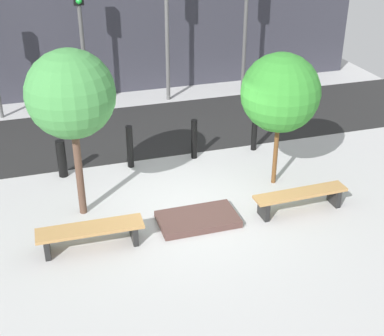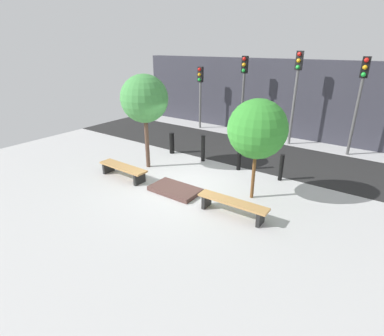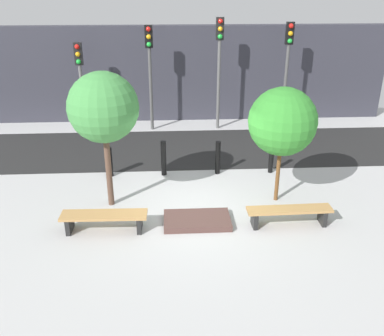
% 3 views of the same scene
% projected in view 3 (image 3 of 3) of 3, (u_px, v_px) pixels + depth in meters
% --- Properties ---
extents(ground_plane, '(18.00, 18.00, 0.00)m').
position_uv_depth(ground_plane, '(196.00, 214.00, 10.56)').
color(ground_plane, '#B6B6B6').
extents(road_strip, '(18.00, 3.65, 0.01)m').
position_uv_depth(road_strip, '(188.00, 148.00, 14.62)').
color(road_strip, '#252525').
rests_on(road_strip, ground).
extents(building_facade, '(16.20, 0.50, 3.70)m').
position_uv_depth(building_facade, '(183.00, 74.00, 17.02)').
color(building_facade, '#33333D').
rests_on(building_facade, ground).
extents(bench_left, '(1.97, 0.52, 0.43)m').
position_uv_depth(bench_left, '(104.00, 218.00, 9.77)').
color(bench_left, black).
rests_on(bench_left, ground).
extents(bench_right, '(2.00, 0.43, 0.44)m').
position_uv_depth(bench_right, '(289.00, 213.00, 9.98)').
color(bench_right, black).
rests_on(bench_right, ground).
extents(planter_bed, '(1.58, 0.91, 0.14)m').
position_uv_depth(planter_bed, '(197.00, 220.00, 10.16)').
color(planter_bed, brown).
rests_on(planter_bed, ground).
extents(tree_behind_left_bench, '(1.68, 1.68, 3.41)m').
position_uv_depth(tree_behind_left_bench, '(103.00, 108.00, 10.00)').
color(tree_behind_left_bench, brown).
rests_on(tree_behind_left_bench, ground).
extents(tree_behind_right_bench, '(1.68, 1.68, 2.99)m').
position_uv_depth(tree_behind_right_bench, '(283.00, 122.00, 10.39)').
color(tree_behind_right_bench, brown).
rests_on(tree_behind_right_bench, ground).
extents(bollard_far_left, '(0.21, 0.21, 0.89)m').
position_uv_depth(bollard_far_left, '(109.00, 162.00, 12.43)').
color(bollard_far_left, black).
rests_on(bollard_far_left, ground).
extents(bollard_left, '(0.16, 0.16, 1.05)m').
position_uv_depth(bollard_left, '(164.00, 158.00, 12.48)').
color(bollard_left, black).
rests_on(bollard_left, ground).
extents(bollard_center, '(0.15, 0.15, 1.01)m').
position_uv_depth(bollard_center, '(218.00, 158.00, 12.56)').
color(bollard_center, black).
rests_on(bollard_center, ground).
extents(bollard_right, '(0.14, 0.14, 0.93)m').
position_uv_depth(bollard_right, '(271.00, 158.00, 12.66)').
color(bollard_right, black).
rests_on(bollard_right, ground).
extents(traffic_light_west, '(0.28, 0.27, 3.26)m').
position_uv_depth(traffic_light_west, '(80.00, 71.00, 15.43)').
color(traffic_light_west, '#606060').
rests_on(traffic_light_west, ground).
extents(traffic_light_mid_west, '(0.28, 0.27, 3.84)m').
position_uv_depth(traffic_light_mid_west, '(150.00, 60.00, 15.40)').
color(traffic_light_mid_west, '#4E4E4E').
rests_on(traffic_light_mid_west, ground).
extents(traffic_light_mid_east, '(0.28, 0.27, 4.09)m').
position_uv_depth(traffic_light_mid_east, '(219.00, 55.00, 15.47)').
color(traffic_light_mid_east, '#5B5B5B').
rests_on(traffic_light_mid_east, ground).
extents(traffic_light_east, '(0.28, 0.27, 3.92)m').
position_uv_depth(traffic_light_east, '(288.00, 57.00, 15.64)').
color(traffic_light_east, '#4E4E4E').
rests_on(traffic_light_east, ground).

